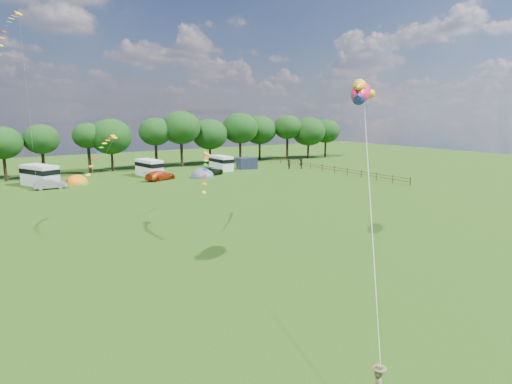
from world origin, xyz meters
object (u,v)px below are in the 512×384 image
car_c (160,175)px  campervan_d (221,162)px  tent_orange (77,184)px  walker_a (288,164)px  campervan_b (40,175)px  walker_b (301,164)px  fish_kite (360,92)px  car_d (211,171)px  campervan_c (149,167)px  car_b (50,184)px  tent_greyblue (202,177)px

car_c → campervan_d: campervan_d is taller
tent_orange → walker_a: size_ratio=2.15×
car_c → campervan_b: 16.32m
campervan_d → walker_a: bearing=-116.2°
car_c → walker_b: (25.85, -1.45, 0.22)m
tent_orange → fish_kite: (10.37, -43.41, 11.30)m
car_c → campervan_b: (-15.70, 4.39, 0.84)m
car_d → walker_b: 17.32m
campervan_d → walker_b: campervan_d is taller
car_c → campervan_c: 5.05m
car_d → car_b: bearing=67.8°
car_b → tent_orange: 4.62m
car_c → car_d: bearing=-106.9°
car_d → fish_kite: 42.92m
tent_orange → fish_kite: 46.04m
campervan_b → campervan_c: bearing=-111.4°
tent_orange → walker_b: walker_b is taller
car_c → fish_kite: bearing=159.5°
campervan_c → walker_b: 26.55m
car_b → walker_b: 40.88m
fish_kite → campervan_b: bearing=72.1°
tent_orange → tent_greyblue: 18.13m
car_d → tent_orange: bearing=60.3°
tent_orange → walker_b: (37.02, -4.73, 0.91)m
campervan_b → walker_b: size_ratio=3.43×
walker_a → tent_greyblue: bearing=-26.3°
car_b → campervan_b: campervan_b is taller
car_d → tent_orange: 20.02m
car_b → campervan_d: bearing=-79.9°
car_b → car_d: size_ratio=0.78×
car_b → tent_orange: car_b is taller
car_b → car_d: (23.59, -0.37, -0.00)m
tent_orange → walker_a: (34.92, -3.77, 0.80)m
campervan_c → tent_orange: bearing=89.3°
tent_orange → campervan_c: bearing=8.7°
campervan_d → fish_kite: size_ratio=1.38×
campervan_c → tent_greyblue: 8.80m
tent_orange → campervan_b: bearing=166.4°
car_b → walker_a: (38.71, -1.21, 0.16)m
campervan_d → fish_kite: (-13.73, -44.82, 9.97)m
campervan_d → tent_orange: bearing=92.8°
campervan_d → walker_b: (12.92, -6.15, -0.43)m
campervan_c → walker_a: size_ratio=3.43×
car_d → tent_greyblue: size_ratio=1.17×
campervan_d → campervan_c: bearing=88.0°
tent_greyblue → campervan_d: bearing=41.0°
campervan_d → tent_greyblue: bearing=130.4°
campervan_b → tent_orange: campervan_b is taller
campervan_c → campervan_d: 12.83m
campervan_b → fish_kite: size_ratio=1.70×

